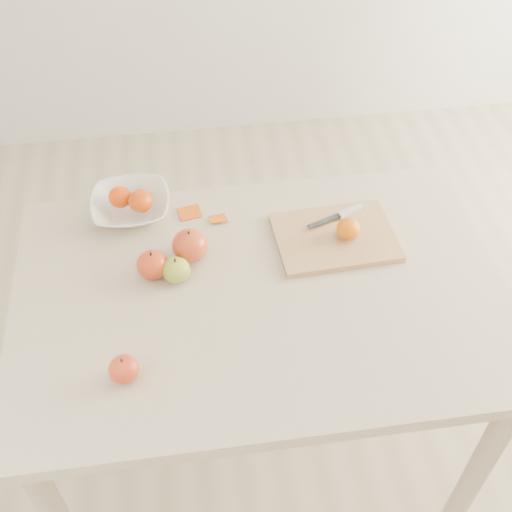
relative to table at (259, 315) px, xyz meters
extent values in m
plane|color=#C6B293|center=(0.00, 0.00, -0.65)|extent=(3.50, 3.50, 0.00)
cube|color=beige|center=(0.00, 0.00, 0.08)|extent=(1.20, 0.80, 0.04)
cylinder|color=#BCAA8E|center=(-0.54, 0.34, -0.30)|extent=(0.06, 0.06, 0.71)
cylinder|color=#BCAA8E|center=(0.54, 0.34, -0.30)|extent=(0.06, 0.06, 0.71)
cylinder|color=#BCAA8E|center=(0.54, -0.34, -0.30)|extent=(0.06, 0.06, 0.71)
cube|color=tan|center=(0.22, 0.15, 0.11)|extent=(0.32, 0.24, 0.02)
ellipsoid|color=orange|center=(0.25, 0.14, 0.14)|extent=(0.06, 0.06, 0.05)
imported|color=white|center=(-0.30, 0.33, 0.13)|extent=(0.21, 0.21, 0.05)
ellipsoid|color=#D43C07|center=(-0.33, 0.34, 0.15)|extent=(0.06, 0.06, 0.06)
ellipsoid|color=#D34407|center=(-0.27, 0.31, 0.15)|extent=(0.07, 0.07, 0.06)
cube|color=#CC520E|center=(-0.15, 0.30, 0.10)|extent=(0.07, 0.06, 0.01)
cube|color=orange|center=(-0.07, 0.26, 0.10)|extent=(0.05, 0.04, 0.01)
cube|color=silver|center=(0.28, 0.22, 0.12)|extent=(0.08, 0.04, 0.01)
cube|color=#3B3D43|center=(0.20, 0.19, 0.12)|extent=(0.09, 0.05, 0.00)
ellipsoid|color=#749F1F|center=(-0.20, 0.07, 0.13)|extent=(0.07, 0.07, 0.06)
ellipsoid|color=maroon|center=(-0.16, 0.14, 0.14)|extent=(0.09, 0.09, 0.08)
ellipsoid|color=maroon|center=(-0.25, 0.09, 0.13)|extent=(0.08, 0.08, 0.07)
ellipsoid|color=#A4141C|center=(-0.32, -0.21, 0.13)|extent=(0.07, 0.07, 0.06)
camera|label=1|loc=(-0.15, -1.00, 1.30)|focal=45.00mm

